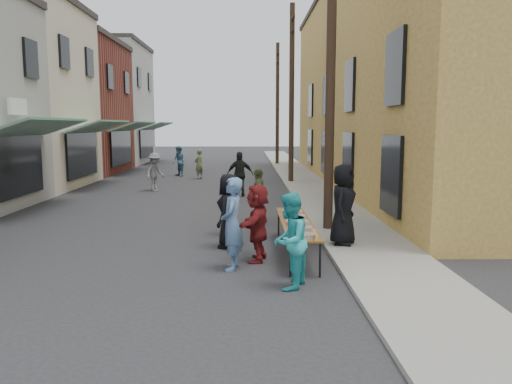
{
  "coord_description": "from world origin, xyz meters",
  "views": [
    {
      "loc": [
        2.04,
        -10.75,
        2.97
      ],
      "look_at": [
        2.26,
        1.71,
        1.3
      ],
      "focal_mm": 35.0,
      "sensor_mm": 36.0,
      "label": 1
    }
  ],
  "objects_px": {
    "guest_front_a": "(229,211)",
    "server": "(343,204)",
    "utility_pole_near": "(331,68)",
    "guest_front_c": "(289,241)",
    "utility_pole_far": "(277,105)",
    "utility_pole_mid": "(292,95)",
    "serving_table": "(296,223)",
    "catering_tray_sausage": "(304,236)"
  },
  "relations": [
    {
      "from": "utility_pole_near",
      "to": "utility_pole_far",
      "type": "height_order",
      "value": "same"
    },
    {
      "from": "guest_front_a",
      "to": "utility_pole_mid",
      "type": "bearing_deg",
      "value": -170.31
    },
    {
      "from": "guest_front_a",
      "to": "server",
      "type": "height_order",
      "value": "server"
    },
    {
      "from": "server",
      "to": "serving_table",
      "type": "bearing_deg",
      "value": 136.5
    },
    {
      "from": "utility_pole_near",
      "to": "catering_tray_sausage",
      "type": "relative_size",
      "value": 18.0
    },
    {
      "from": "catering_tray_sausage",
      "to": "guest_front_a",
      "type": "xyz_separation_m",
      "value": [
        -1.57,
        2.24,
        0.12
      ]
    },
    {
      "from": "utility_pole_near",
      "to": "guest_front_a",
      "type": "height_order",
      "value": "utility_pole_near"
    },
    {
      "from": "utility_pole_near",
      "to": "guest_front_c",
      "type": "distance_m",
      "value": 6.27
    },
    {
      "from": "utility_pole_mid",
      "to": "server",
      "type": "xyz_separation_m",
      "value": [
        0.05,
        -13.9,
        -3.42
      ]
    },
    {
      "from": "catering_tray_sausage",
      "to": "guest_front_c",
      "type": "relative_size",
      "value": 0.28
    },
    {
      "from": "utility_pole_mid",
      "to": "catering_tray_sausage",
      "type": "xyz_separation_m",
      "value": [
        -1.13,
        -16.04,
        -3.71
      ]
    },
    {
      "from": "serving_table",
      "to": "catering_tray_sausage",
      "type": "distance_m",
      "value": 1.65
    },
    {
      "from": "catering_tray_sausage",
      "to": "guest_front_c",
      "type": "xyz_separation_m",
      "value": [
        -0.37,
        -0.86,
        0.1
      ]
    },
    {
      "from": "utility_pole_near",
      "to": "utility_pole_mid",
      "type": "height_order",
      "value": "same"
    },
    {
      "from": "serving_table",
      "to": "guest_front_c",
      "type": "bearing_deg",
      "value": -98.39
    },
    {
      "from": "catering_tray_sausage",
      "to": "serving_table",
      "type": "bearing_deg",
      "value": 90.0
    },
    {
      "from": "utility_pole_mid",
      "to": "guest_front_c",
      "type": "height_order",
      "value": "utility_pole_mid"
    },
    {
      "from": "utility_pole_far",
      "to": "serving_table",
      "type": "height_order",
      "value": "utility_pole_far"
    },
    {
      "from": "serving_table",
      "to": "utility_pole_far",
      "type": "bearing_deg",
      "value": 87.55
    },
    {
      "from": "utility_pole_mid",
      "to": "serving_table",
      "type": "bearing_deg",
      "value": -94.49
    },
    {
      "from": "utility_pole_mid",
      "to": "catering_tray_sausage",
      "type": "height_order",
      "value": "utility_pole_mid"
    },
    {
      "from": "serving_table",
      "to": "guest_front_c",
      "type": "relative_size",
      "value": 2.26
    },
    {
      "from": "catering_tray_sausage",
      "to": "server",
      "type": "distance_m",
      "value": 2.46
    },
    {
      "from": "utility_pole_mid",
      "to": "server",
      "type": "bearing_deg",
      "value": -89.79
    },
    {
      "from": "utility_pole_mid",
      "to": "catering_tray_sausage",
      "type": "bearing_deg",
      "value": -94.03
    },
    {
      "from": "guest_front_a",
      "to": "guest_front_c",
      "type": "xyz_separation_m",
      "value": [
        1.2,
        -3.09,
        -0.02
      ]
    },
    {
      "from": "guest_front_a",
      "to": "server",
      "type": "xyz_separation_m",
      "value": [
        2.75,
        -0.09,
        0.17
      ]
    },
    {
      "from": "serving_table",
      "to": "catering_tray_sausage",
      "type": "relative_size",
      "value": 8.0
    },
    {
      "from": "utility_pole_mid",
      "to": "guest_front_a",
      "type": "relative_size",
      "value": 4.97
    },
    {
      "from": "utility_pole_far",
      "to": "catering_tray_sausage",
      "type": "height_order",
      "value": "utility_pole_far"
    },
    {
      "from": "utility_pole_near",
      "to": "server",
      "type": "relative_size",
      "value": 4.61
    },
    {
      "from": "utility_pole_far",
      "to": "serving_table",
      "type": "distance_m",
      "value": 26.69
    },
    {
      "from": "guest_front_a",
      "to": "guest_front_c",
      "type": "bearing_deg",
      "value": 41.98
    },
    {
      "from": "guest_front_a",
      "to": "server",
      "type": "distance_m",
      "value": 2.76
    },
    {
      "from": "utility_pole_mid",
      "to": "guest_front_c",
      "type": "bearing_deg",
      "value": -95.07
    },
    {
      "from": "utility_pole_far",
      "to": "guest_front_c",
      "type": "bearing_deg",
      "value": -92.97
    },
    {
      "from": "serving_table",
      "to": "catering_tray_sausage",
      "type": "height_order",
      "value": "catering_tray_sausage"
    },
    {
      "from": "utility_pole_mid",
      "to": "server",
      "type": "height_order",
      "value": "utility_pole_mid"
    },
    {
      "from": "guest_front_c",
      "to": "server",
      "type": "height_order",
      "value": "server"
    },
    {
      "from": "utility_pole_near",
      "to": "guest_front_c",
      "type": "relative_size",
      "value": 5.08
    },
    {
      "from": "server",
      "to": "utility_pole_far",
      "type": "bearing_deg",
      "value": 23.99
    },
    {
      "from": "serving_table",
      "to": "guest_front_c",
      "type": "height_order",
      "value": "guest_front_c"
    }
  ]
}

